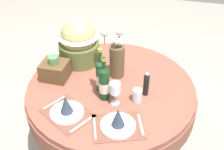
{
  "coord_description": "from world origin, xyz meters",
  "views": [
    {
      "loc": [
        0.42,
        -1.65,
        2.15
      ],
      "look_at": [
        0.0,
        0.03,
        0.86
      ],
      "focal_mm": 43.92,
      "sensor_mm": 36.0,
      "label": 1
    }
  ],
  "objects_px": {
    "flower_vase": "(117,57)",
    "wine_glass_right": "(115,89)",
    "wine_bottle_left": "(101,75)",
    "wine_bottle_right": "(104,83)",
    "pepper_mill": "(146,84)",
    "woven_basket_side_left": "(55,70)",
    "place_setting_left": "(67,109)",
    "dining_table": "(111,97)",
    "place_setting_right": "(118,122)",
    "gift_tub_back_left": "(78,38)",
    "tumbler_near_right": "(137,95)"
  },
  "relations": [
    {
      "from": "flower_vase",
      "to": "wine_bottle_right",
      "type": "distance_m",
      "value": 0.3
    },
    {
      "from": "tumbler_near_right",
      "to": "woven_basket_side_left",
      "type": "height_order",
      "value": "woven_basket_side_left"
    },
    {
      "from": "pepper_mill",
      "to": "place_setting_left",
      "type": "bearing_deg",
      "value": -145.8
    },
    {
      "from": "wine_glass_right",
      "to": "pepper_mill",
      "type": "distance_m",
      "value": 0.26
    },
    {
      "from": "flower_vase",
      "to": "gift_tub_back_left",
      "type": "height_order",
      "value": "flower_vase"
    },
    {
      "from": "place_setting_left",
      "to": "pepper_mill",
      "type": "relative_size",
      "value": 2.06
    },
    {
      "from": "dining_table",
      "to": "place_setting_left",
      "type": "xyz_separation_m",
      "value": [
        -0.22,
        -0.38,
        0.17
      ]
    },
    {
      "from": "flower_vase",
      "to": "wine_glass_right",
      "type": "height_order",
      "value": "flower_vase"
    },
    {
      "from": "wine_glass_right",
      "to": "gift_tub_back_left",
      "type": "relative_size",
      "value": 0.42
    },
    {
      "from": "wine_glass_right",
      "to": "gift_tub_back_left",
      "type": "height_order",
      "value": "gift_tub_back_left"
    },
    {
      "from": "wine_glass_right",
      "to": "gift_tub_back_left",
      "type": "bearing_deg",
      "value": 132.66
    },
    {
      "from": "place_setting_left",
      "to": "wine_glass_right",
      "type": "bearing_deg",
      "value": 31.79
    },
    {
      "from": "place_setting_left",
      "to": "woven_basket_side_left",
      "type": "height_order",
      "value": "woven_basket_side_left"
    },
    {
      "from": "wine_bottle_left",
      "to": "wine_bottle_right",
      "type": "height_order",
      "value": "wine_bottle_left"
    },
    {
      "from": "place_setting_left",
      "to": "flower_vase",
      "type": "height_order",
      "value": "flower_vase"
    },
    {
      "from": "wine_bottle_right",
      "to": "wine_glass_right",
      "type": "distance_m",
      "value": 0.1
    },
    {
      "from": "dining_table",
      "to": "woven_basket_side_left",
      "type": "height_order",
      "value": "woven_basket_side_left"
    },
    {
      "from": "place_setting_left",
      "to": "pepper_mill",
      "type": "distance_m",
      "value": 0.61
    },
    {
      "from": "flower_vase",
      "to": "wine_bottle_left",
      "type": "bearing_deg",
      "value": -109.63
    },
    {
      "from": "gift_tub_back_left",
      "to": "woven_basket_side_left",
      "type": "distance_m",
      "value": 0.34
    },
    {
      "from": "place_setting_left",
      "to": "wine_bottle_left",
      "type": "xyz_separation_m",
      "value": [
        0.16,
        0.32,
        0.09
      ]
    },
    {
      "from": "wine_glass_right",
      "to": "tumbler_near_right",
      "type": "bearing_deg",
      "value": 23.03
    },
    {
      "from": "dining_table",
      "to": "gift_tub_back_left",
      "type": "relative_size",
      "value": 3.11
    },
    {
      "from": "wine_bottle_right",
      "to": "woven_basket_side_left",
      "type": "xyz_separation_m",
      "value": [
        -0.46,
        0.14,
        -0.06
      ]
    },
    {
      "from": "woven_basket_side_left",
      "to": "place_setting_right",
      "type": "bearing_deg",
      "value": -33.2
    },
    {
      "from": "dining_table",
      "to": "wine_glass_right",
      "type": "height_order",
      "value": "wine_glass_right"
    },
    {
      "from": "flower_vase",
      "to": "gift_tub_back_left",
      "type": "distance_m",
      "value": 0.4
    },
    {
      "from": "tumbler_near_right",
      "to": "gift_tub_back_left",
      "type": "relative_size",
      "value": 0.24
    },
    {
      "from": "wine_bottle_left",
      "to": "wine_bottle_right",
      "type": "distance_m",
      "value": 0.1
    },
    {
      "from": "wine_bottle_right",
      "to": "tumbler_near_right",
      "type": "height_order",
      "value": "wine_bottle_right"
    },
    {
      "from": "dining_table",
      "to": "flower_vase",
      "type": "xyz_separation_m",
      "value": [
        0.01,
        0.14,
        0.31
      ]
    },
    {
      "from": "wine_bottle_right",
      "to": "flower_vase",
      "type": "bearing_deg",
      "value": 85.62
    },
    {
      "from": "flower_vase",
      "to": "tumbler_near_right",
      "type": "distance_m",
      "value": 0.37
    },
    {
      "from": "dining_table",
      "to": "pepper_mill",
      "type": "distance_m",
      "value": 0.36
    },
    {
      "from": "pepper_mill",
      "to": "woven_basket_side_left",
      "type": "xyz_separation_m",
      "value": [
        -0.75,
        0.03,
        -0.02
      ]
    },
    {
      "from": "flower_vase",
      "to": "dining_table",
      "type": "bearing_deg",
      "value": -94.13
    },
    {
      "from": "wine_bottle_left",
      "to": "pepper_mill",
      "type": "xyz_separation_m",
      "value": [
        0.35,
        0.03,
        -0.04
      ]
    },
    {
      "from": "flower_vase",
      "to": "woven_basket_side_left",
      "type": "height_order",
      "value": "flower_vase"
    },
    {
      "from": "wine_bottle_right",
      "to": "wine_glass_right",
      "type": "bearing_deg",
      "value": -23.84
    },
    {
      "from": "wine_glass_right",
      "to": "tumbler_near_right",
      "type": "xyz_separation_m",
      "value": [
        0.15,
        0.06,
        -0.09
      ]
    },
    {
      "from": "flower_vase",
      "to": "place_setting_left",
      "type": "bearing_deg",
      "value": -114.04
    },
    {
      "from": "wine_bottle_left",
      "to": "woven_basket_side_left",
      "type": "relative_size",
      "value": 1.77
    },
    {
      "from": "dining_table",
      "to": "gift_tub_back_left",
      "type": "bearing_deg",
      "value": 141.69
    },
    {
      "from": "pepper_mill",
      "to": "woven_basket_side_left",
      "type": "bearing_deg",
      "value": 177.77
    },
    {
      "from": "tumbler_near_right",
      "to": "place_setting_left",
      "type": "bearing_deg",
      "value": -150.97
    },
    {
      "from": "pepper_mill",
      "to": "woven_basket_side_left",
      "type": "distance_m",
      "value": 0.75
    },
    {
      "from": "dining_table",
      "to": "wine_bottle_right",
      "type": "relative_size",
      "value": 3.79
    },
    {
      "from": "dining_table",
      "to": "tumbler_near_right",
      "type": "relative_size",
      "value": 13.02
    },
    {
      "from": "flower_vase",
      "to": "pepper_mill",
      "type": "xyz_separation_m",
      "value": [
        0.27,
        -0.18,
        -0.09
      ]
    },
    {
      "from": "tumbler_near_right",
      "to": "wine_bottle_left",
      "type": "bearing_deg",
      "value": 167.94
    }
  ]
}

